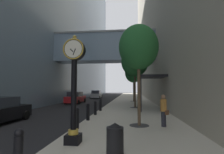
% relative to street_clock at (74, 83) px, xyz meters
% --- Properties ---
extents(ground_plane, '(110.00, 110.00, 0.00)m').
position_rel_street_clock_xyz_m(ground_plane, '(-0.86, 21.97, -2.43)').
color(ground_plane, black).
rests_on(ground_plane, ground).
extents(sidewalk_right, '(6.28, 80.00, 0.14)m').
position_rel_street_clock_xyz_m(sidewalk_right, '(2.28, 24.97, -2.36)').
color(sidewalk_right, beige).
rests_on(sidewalk_right, ground).
extents(building_block_left, '(22.92, 80.00, 38.77)m').
position_rel_street_clock_xyz_m(building_block_left, '(-12.63, 24.92, 16.88)').
color(building_block_left, slate).
rests_on(building_block_left, ground).
extents(street_clock, '(0.84, 0.55, 4.18)m').
position_rel_street_clock_xyz_m(street_clock, '(0.00, 0.00, 0.00)').
color(street_clock, black).
rests_on(street_clock, sidewalk_right).
extents(bollard_nearest, '(0.24, 0.24, 1.10)m').
position_rel_street_clock_xyz_m(bollard_nearest, '(-0.60, -2.38, -1.71)').
color(bollard_nearest, black).
rests_on(bollard_nearest, sidewalk_right).
extents(bollard_third, '(0.24, 0.24, 1.10)m').
position_rel_street_clock_xyz_m(bollard_third, '(-0.60, 2.33, -1.71)').
color(bollard_third, black).
rests_on(bollard_third, sidewalk_right).
extents(bollard_fourth, '(0.24, 0.24, 1.10)m').
position_rel_street_clock_xyz_m(bollard_fourth, '(-0.60, 4.69, -1.71)').
color(bollard_fourth, black).
rests_on(bollard_fourth, sidewalk_right).
extents(bollard_fifth, '(0.24, 0.24, 1.10)m').
position_rel_street_clock_xyz_m(bollard_fifth, '(-0.60, 7.05, -1.71)').
color(bollard_fifth, black).
rests_on(bollard_fifth, sidewalk_right).
extents(bollard_sixth, '(0.24, 0.24, 1.10)m').
position_rel_street_clock_xyz_m(bollard_sixth, '(-0.60, 9.40, -1.71)').
color(bollard_sixth, black).
rests_on(bollard_sixth, sidewalk_right).
extents(street_tree_near, '(2.27, 2.27, 5.76)m').
position_rel_street_clock_xyz_m(street_tree_near, '(2.65, 3.45, 2.14)').
color(street_tree_near, '#333335').
rests_on(street_tree_near, sidewalk_right).
extents(street_tree_mid_near, '(2.96, 2.96, 6.71)m').
position_rel_street_clock_xyz_m(street_tree_mid_near, '(2.65, 12.41, 2.71)').
color(street_tree_mid_near, '#333335').
rests_on(street_tree_mid_near, sidewalk_right).
extents(street_tree_mid_far, '(2.73, 2.73, 6.10)m').
position_rel_street_clock_xyz_m(street_tree_mid_far, '(2.65, 21.36, 2.22)').
color(street_tree_mid_far, '#333335').
rests_on(street_tree_mid_far, sidewalk_right).
extents(trash_bin, '(0.53, 0.53, 1.05)m').
position_rel_street_clock_xyz_m(trash_bin, '(1.70, -1.19, -1.75)').
color(trash_bin, black).
rests_on(trash_bin, sidewalk_right).
extents(pedestrian_walking, '(0.51, 0.51, 1.75)m').
position_rel_street_clock_xyz_m(pedestrian_walking, '(3.97, 3.32, -1.36)').
color(pedestrian_walking, '#23232D').
rests_on(pedestrian_walking, sidewalk_right).
extents(storefront_awning, '(2.40, 3.60, 3.30)m').
position_rel_street_clock_xyz_m(storefront_awning, '(4.17, 10.62, 0.86)').
color(storefront_awning, black).
rests_on(storefront_awning, sidewalk_right).
extents(car_silver_near, '(2.10, 4.15, 1.73)m').
position_rel_street_clock_xyz_m(car_silver_near, '(-5.14, 30.26, -1.59)').
color(car_silver_near, '#B7BABF').
rests_on(car_silver_near, ground).
extents(car_red_far, '(2.08, 4.64, 1.68)m').
position_rel_street_clock_xyz_m(car_red_far, '(-5.85, 18.22, -1.61)').
color(car_red_far, '#AD191E').
rests_on(car_red_far, ground).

